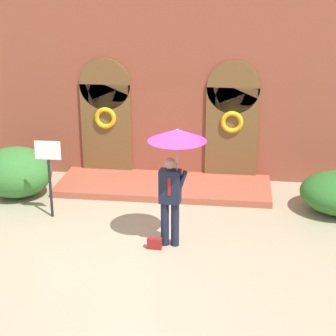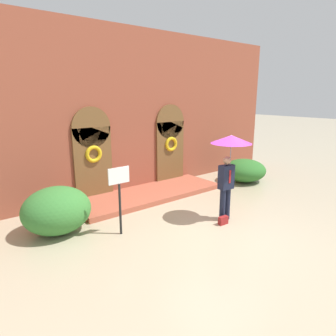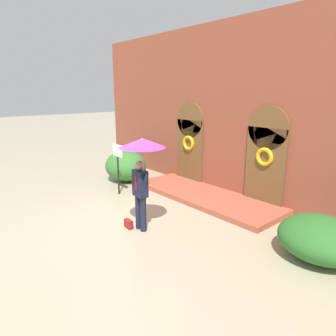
# 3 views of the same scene
# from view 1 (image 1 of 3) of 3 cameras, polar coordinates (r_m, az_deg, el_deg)

# --- Properties ---
(ground_plane) EXTENTS (80.00, 80.00, 0.00)m
(ground_plane) POSITION_cam_1_polar(r_m,az_deg,el_deg) (11.09, -2.55, -7.93)
(ground_plane) COLOR tan
(building_facade) EXTENTS (14.00, 2.30, 5.60)m
(building_facade) POSITION_cam_1_polar(r_m,az_deg,el_deg) (14.16, 0.14, 9.63)
(building_facade) COLOR brown
(building_facade) RESTS_ON ground
(person_with_umbrella) EXTENTS (1.10, 1.10, 2.36)m
(person_with_umbrella) POSITION_cam_1_polar(r_m,az_deg,el_deg) (10.39, 0.75, 1.60)
(person_with_umbrella) COLOR #191E33
(person_with_umbrella) RESTS_ON ground
(handbag) EXTENTS (0.29, 0.14, 0.22)m
(handbag) POSITION_cam_1_polar(r_m,az_deg,el_deg) (10.94, -1.37, -7.67)
(handbag) COLOR maroon
(handbag) RESTS_ON ground
(sign_post) EXTENTS (0.56, 0.06, 1.72)m
(sign_post) POSITION_cam_1_polar(r_m,az_deg,el_deg) (12.18, -12.01, 0.17)
(sign_post) COLOR black
(sign_post) RESTS_ON ground
(shrub_left) EXTENTS (1.70, 1.54, 1.19)m
(shrub_left) POSITION_cam_1_polar(r_m,az_deg,el_deg) (13.72, -15.17, -0.40)
(shrub_left) COLOR #387A33
(shrub_left) RESTS_ON ground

